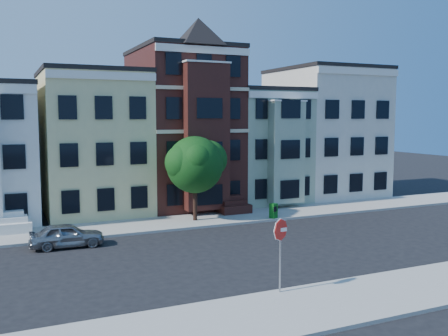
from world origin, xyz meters
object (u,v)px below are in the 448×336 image
stop_sign (280,251)px  street_tree (195,169)px  parked_car (67,235)px  newspaper_box (273,211)px

stop_sign → street_tree: bearing=80.3°
parked_car → newspaper_box: parked_car is taller
street_tree → newspaper_box: size_ratio=6.94×
parked_car → stop_sign: stop_sign is taller
street_tree → newspaper_box: (5.12, -1.53, -2.96)m
street_tree → newspaper_box: 6.11m
newspaper_box → stop_sign: stop_sign is taller
street_tree → parked_car: (-8.59, -3.11, -2.95)m
newspaper_box → stop_sign: size_ratio=0.30×
newspaper_box → stop_sign: (-6.98, -12.63, 1.17)m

